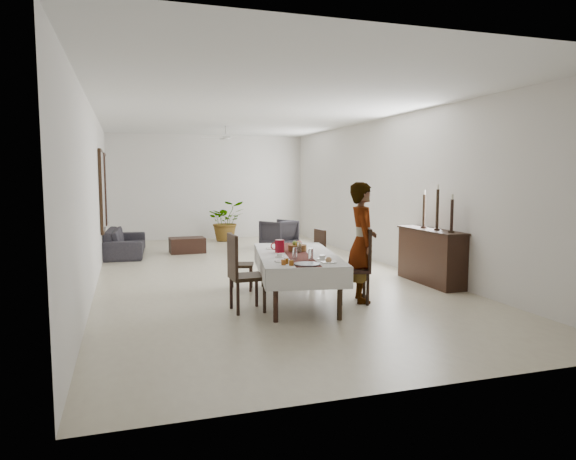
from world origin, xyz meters
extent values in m
cube|color=beige|center=(0.00, 0.00, 0.00)|extent=(6.00, 12.00, 0.00)
cube|color=white|center=(0.00, 0.00, 3.20)|extent=(6.00, 12.00, 0.02)
cube|color=silver|center=(0.00, 6.00, 1.60)|extent=(6.00, 0.02, 3.20)
cube|color=silver|center=(0.00, -6.00, 1.60)|extent=(6.00, 0.02, 3.20)
cube|color=silver|center=(-3.00, 0.00, 1.60)|extent=(0.02, 12.00, 3.20)
cube|color=silver|center=(3.00, 0.00, 1.60)|extent=(0.02, 12.00, 3.20)
cube|color=black|center=(0.04, -2.52, 0.71)|extent=(1.40, 2.50, 0.05)
cylinder|color=black|center=(-0.60, -3.54, 0.34)|extent=(0.08, 0.08, 0.69)
cylinder|color=black|center=(0.26, -3.70, 0.34)|extent=(0.08, 0.08, 0.69)
cylinder|color=black|center=(-0.18, -1.33, 0.34)|extent=(0.08, 0.08, 0.69)
cylinder|color=black|center=(0.67, -1.49, 0.34)|extent=(0.08, 0.08, 0.69)
cube|color=silver|center=(0.04, -2.52, 0.74)|extent=(1.61, 2.71, 0.01)
cube|color=silver|center=(-0.53, -2.41, 0.60)|extent=(0.48, 2.50, 0.30)
cube|color=white|center=(0.60, -2.62, 0.60)|extent=(0.48, 2.50, 0.30)
cube|color=silver|center=(-0.20, -3.76, 0.60)|extent=(1.14, 0.22, 0.30)
cube|color=white|center=(0.27, -1.27, 0.60)|extent=(1.14, 0.22, 0.30)
cube|color=maroon|center=(0.04, -2.52, 0.75)|extent=(0.79, 2.48, 0.00)
cylinder|color=maroon|center=(-0.18, -2.33, 0.85)|extent=(0.17, 0.17, 0.20)
torus|color=#98100B|center=(-0.26, -2.31, 0.85)|extent=(0.12, 0.04, 0.12)
cylinder|color=white|center=(0.04, -3.17, 0.83)|extent=(0.07, 0.07, 0.17)
cylinder|color=silver|center=(-0.16, -3.03, 0.83)|extent=(0.07, 0.07, 0.17)
cylinder|color=silver|center=(0.09, -2.48, 0.83)|extent=(0.07, 0.07, 0.17)
cylinder|color=white|center=(0.22, -3.15, 0.78)|extent=(0.09, 0.09, 0.06)
cylinder|color=white|center=(0.22, -3.15, 0.76)|extent=(0.15, 0.15, 0.01)
cylinder|color=white|center=(-0.32, -2.80, 0.78)|extent=(0.09, 0.09, 0.06)
cylinder|color=white|center=(-0.32, -2.80, 0.76)|extent=(0.15, 0.15, 0.01)
cylinder|color=white|center=(0.19, -3.45, 0.76)|extent=(0.24, 0.24, 0.01)
sphere|color=tan|center=(0.19, -3.45, 0.78)|extent=(0.09, 0.09, 0.09)
cylinder|color=white|center=(-0.39, -3.19, 0.76)|extent=(0.24, 0.24, 0.01)
cylinder|color=white|center=(-0.17, -1.93, 0.76)|extent=(0.24, 0.24, 0.01)
cylinder|color=#3D3E42|center=(-0.15, -3.53, 0.76)|extent=(0.35, 0.35, 0.02)
cylinder|color=#9C5416|center=(-0.37, -3.52, 0.79)|extent=(0.06, 0.06, 0.07)
cylinder|color=#904A15|center=(-0.46, -3.45, 0.79)|extent=(0.06, 0.06, 0.07)
cylinder|color=brown|center=(-0.39, -3.36, 0.79)|extent=(0.06, 0.06, 0.07)
cylinder|color=brown|center=(0.13, -2.28, 0.80)|extent=(0.30, 0.30, 0.10)
sphere|color=#A5101C|center=(0.16, -2.27, 0.87)|extent=(0.09, 0.09, 0.09)
sphere|color=olive|center=(0.10, -2.25, 0.87)|extent=(0.08, 0.08, 0.08)
sphere|color=gold|center=(0.12, -2.33, 0.87)|extent=(0.08, 0.08, 0.08)
cube|color=black|center=(0.84, -2.85, 0.51)|extent=(0.62, 0.62, 0.06)
cylinder|color=black|center=(0.97, -3.10, 0.24)|extent=(0.06, 0.06, 0.48)
cylinder|color=black|center=(1.10, -2.72, 0.24)|extent=(0.06, 0.06, 0.48)
cylinder|color=black|center=(0.59, -2.98, 0.24)|extent=(0.06, 0.06, 0.48)
cylinder|color=black|center=(0.72, -2.60, 0.24)|extent=(0.06, 0.06, 0.48)
cube|color=black|center=(1.06, -2.92, 0.85)|extent=(0.20, 0.48, 0.62)
cube|color=black|center=(0.70, -1.33, 0.43)|extent=(0.46, 0.46, 0.05)
cylinder|color=black|center=(0.89, -1.48, 0.20)|extent=(0.05, 0.05, 0.41)
cylinder|color=black|center=(0.85, -1.14, 0.20)|extent=(0.05, 0.05, 0.41)
cylinder|color=black|center=(0.56, -1.51, 0.20)|extent=(0.05, 0.05, 0.41)
cylinder|color=black|center=(0.52, -1.18, 0.20)|extent=(0.05, 0.05, 0.41)
cube|color=black|center=(0.89, -1.31, 0.71)|extent=(0.08, 0.41, 0.53)
cube|color=black|center=(-0.82, -2.86, 0.50)|extent=(0.50, 0.50, 0.05)
cylinder|color=black|center=(-1.02, -2.67, 0.23)|extent=(0.05, 0.05, 0.47)
cylinder|color=black|center=(-1.00, -3.06, 0.23)|extent=(0.05, 0.05, 0.47)
cylinder|color=black|center=(-0.64, -2.65, 0.23)|extent=(0.05, 0.05, 0.47)
cylinder|color=black|center=(-0.62, -3.04, 0.23)|extent=(0.05, 0.05, 0.47)
cube|color=black|center=(-1.04, -2.87, 0.82)|extent=(0.07, 0.48, 0.60)
cube|color=black|center=(-0.61, -1.46, 0.43)|extent=(0.51, 0.51, 0.05)
cylinder|color=black|center=(-0.72, -1.26, 0.20)|extent=(0.05, 0.05, 0.40)
cylinder|color=black|center=(-0.82, -1.58, 0.20)|extent=(0.05, 0.05, 0.40)
cylinder|color=black|center=(-0.40, -1.35, 0.20)|extent=(0.05, 0.05, 0.40)
cylinder|color=black|center=(-0.50, -1.67, 0.20)|extent=(0.05, 0.05, 0.40)
cube|color=black|center=(-0.79, -1.41, 0.71)|extent=(0.15, 0.40, 0.52)
imported|color=gray|center=(1.01, -2.81, 0.92)|extent=(0.61, 0.77, 1.85)
cube|color=black|center=(2.78, -1.98, 0.48)|extent=(0.42, 1.59, 0.95)
cube|color=black|center=(2.78, -1.98, 0.97)|extent=(0.47, 1.65, 0.03)
cylinder|color=black|center=(2.78, -2.57, 1.00)|extent=(0.11, 0.11, 0.03)
cylinder|color=black|center=(2.78, -2.57, 1.28)|extent=(0.05, 0.05, 0.53)
cylinder|color=beige|center=(2.78, -2.57, 1.59)|extent=(0.04, 0.04, 0.08)
cylinder|color=black|center=(2.78, -2.14, 1.00)|extent=(0.11, 0.11, 0.03)
cylinder|color=black|center=(2.78, -2.14, 1.36)|extent=(0.05, 0.05, 0.69)
cylinder|color=silver|center=(2.78, -2.14, 1.75)|extent=(0.04, 0.04, 0.08)
cylinder|color=black|center=(2.78, -1.72, 1.00)|extent=(0.11, 0.11, 0.03)
cylinder|color=black|center=(2.78, -1.72, 1.31)|extent=(0.05, 0.05, 0.58)
cylinder|color=beige|center=(2.78, -1.72, 1.64)|extent=(0.04, 0.04, 0.08)
imported|color=#2B282D|center=(-2.49, 3.21, 0.32)|extent=(1.01, 2.27, 0.65)
imported|color=#2D292F|center=(1.54, 3.53, 0.37)|extent=(1.11, 1.11, 0.74)
cube|color=black|center=(-1.00, 3.12, 0.19)|extent=(0.89, 0.61, 0.39)
imported|color=#285421|center=(0.40, 5.22, 0.60)|extent=(1.10, 0.96, 1.21)
cube|color=black|center=(-2.96, 2.20, 1.60)|extent=(0.06, 1.05, 1.85)
cube|color=white|center=(-2.92, 2.20, 1.60)|extent=(0.01, 0.90, 1.70)
cube|color=black|center=(-2.96, 4.30, 1.60)|extent=(0.06, 1.05, 1.85)
cube|color=silver|center=(-2.92, 4.30, 1.60)|extent=(0.01, 0.90, 1.70)
cylinder|color=silver|center=(0.00, 3.00, 3.10)|extent=(0.04, 0.04, 0.20)
cylinder|color=silver|center=(0.00, 3.00, 2.90)|extent=(0.16, 0.16, 0.08)
cube|color=silver|center=(0.00, 3.35, 2.90)|extent=(0.10, 0.55, 0.01)
cube|color=white|center=(0.00, 2.65, 2.90)|extent=(0.10, 0.55, 0.01)
cube|color=white|center=(0.35, 3.00, 2.90)|extent=(0.55, 0.10, 0.01)
cube|color=white|center=(-0.35, 3.00, 2.90)|extent=(0.55, 0.10, 0.01)
camera|label=1|loc=(-2.45, -9.95, 1.94)|focal=32.00mm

